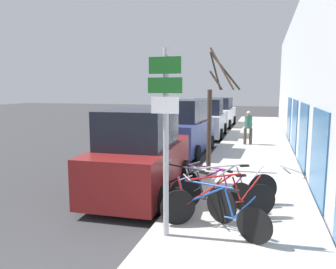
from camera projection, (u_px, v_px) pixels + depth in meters
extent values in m
plane|color=#333335|center=(184.00, 159.00, 12.95)|extent=(80.00, 80.00, 0.00)
cube|color=#ADA89E|center=(254.00, 148.00, 14.88)|extent=(3.20, 32.00, 0.15)
cube|color=#B2B7C1|center=(299.00, 77.00, 13.94)|extent=(0.20, 32.00, 6.50)
cube|color=#26598C|center=(318.00, 155.00, 7.67)|extent=(0.03, 2.22, 2.13)
cube|color=#26598C|center=(303.00, 136.00, 10.79)|extent=(0.03, 2.22, 2.13)
cube|color=#26598C|center=(294.00, 125.00, 13.91)|extent=(0.03, 2.22, 2.13)
cube|color=#26598C|center=(289.00, 118.00, 17.04)|extent=(0.03, 2.22, 2.13)
cylinder|color=#939399|center=(166.00, 145.00, 5.65)|extent=(0.10, 0.10, 3.28)
cube|color=#19591E|center=(165.00, 65.00, 5.41)|extent=(0.56, 0.02, 0.28)
cube|color=#19591E|center=(165.00, 85.00, 5.45)|extent=(0.60, 0.02, 0.26)
cube|color=white|center=(165.00, 105.00, 5.50)|extent=(0.48, 0.02, 0.28)
cylinder|color=black|center=(179.00, 203.00, 6.56)|extent=(0.61, 0.30, 0.65)
cylinder|color=black|center=(254.00, 225.00, 5.51)|extent=(0.61, 0.30, 0.65)
cylinder|color=#1E4799|center=(204.00, 195.00, 6.12)|extent=(0.85, 0.41, 0.54)
cylinder|color=#1E4799|center=(208.00, 184.00, 6.04)|extent=(0.98, 0.47, 0.08)
cylinder|color=#1E4799|center=(229.00, 203.00, 5.78)|extent=(0.19, 0.11, 0.47)
cylinder|color=#1E4799|center=(239.00, 220.00, 5.69)|extent=(0.53, 0.26, 0.08)
cylinder|color=#1E4799|center=(244.00, 208.00, 5.60)|extent=(0.40, 0.20, 0.52)
cylinder|color=#1E4799|center=(182.00, 191.00, 6.47)|extent=(0.19, 0.11, 0.56)
cube|color=black|center=(234.00, 190.00, 5.70)|extent=(0.22, 0.16, 0.04)
cylinder|color=#99999E|center=(185.00, 178.00, 6.37)|extent=(0.20, 0.41, 0.02)
cylinder|color=black|center=(178.00, 207.00, 6.28)|extent=(0.62, 0.37, 0.69)
cylinder|color=black|center=(260.00, 201.00, 6.65)|extent=(0.62, 0.37, 0.69)
cylinder|color=red|center=(210.00, 189.00, 6.37)|extent=(0.86, 0.50, 0.57)
cylinder|color=red|center=(214.00, 177.00, 6.36)|extent=(0.99, 0.57, 0.09)
cylinder|color=red|center=(236.00, 189.00, 6.50)|extent=(0.20, 0.13, 0.50)
cylinder|color=red|center=(246.00, 201.00, 6.58)|extent=(0.54, 0.32, 0.08)
cylinder|color=red|center=(250.00, 189.00, 6.57)|extent=(0.41, 0.24, 0.55)
cylinder|color=red|center=(182.00, 192.00, 6.26)|extent=(0.19, 0.13, 0.60)
cube|color=black|center=(241.00, 175.00, 6.48)|extent=(0.21, 0.17, 0.04)
cylinder|color=#99999E|center=(187.00, 177.00, 6.24)|extent=(0.23, 0.40, 0.02)
cylinder|color=black|center=(160.00, 185.00, 7.71)|extent=(0.62, 0.40, 0.71)
cylinder|color=black|center=(221.00, 205.00, 6.37)|extent=(0.62, 0.40, 0.71)
cylinder|color=black|center=(180.00, 177.00, 7.16)|extent=(0.90, 0.56, 0.58)
cylinder|color=black|center=(183.00, 167.00, 7.06)|extent=(1.04, 0.65, 0.09)
cylinder|color=black|center=(200.00, 184.00, 6.73)|extent=(0.20, 0.14, 0.51)
cylinder|color=black|center=(209.00, 200.00, 6.60)|extent=(0.57, 0.36, 0.08)
cylinder|color=black|center=(212.00, 189.00, 6.50)|extent=(0.43, 0.27, 0.57)
cylinder|color=black|center=(162.00, 173.00, 7.60)|extent=(0.20, 0.14, 0.61)
cube|color=black|center=(204.00, 173.00, 6.62)|extent=(0.21, 0.17, 0.04)
cylinder|color=#99999E|center=(165.00, 161.00, 7.49)|extent=(0.25, 0.39, 0.02)
cylinder|color=black|center=(186.00, 194.00, 7.09)|extent=(0.64, 0.34, 0.70)
cylinder|color=black|center=(262.00, 189.00, 7.40)|extent=(0.64, 0.34, 0.70)
cylinder|color=#B7B7BC|center=(215.00, 178.00, 7.16)|extent=(0.91, 0.48, 0.58)
cylinder|color=#B7B7BC|center=(220.00, 167.00, 7.14)|extent=(1.05, 0.55, 0.09)
cylinder|color=#B7B7BC|center=(240.00, 178.00, 7.26)|extent=(0.21, 0.13, 0.50)
cylinder|color=#B7B7BC|center=(249.00, 189.00, 7.34)|extent=(0.57, 0.31, 0.08)
cylinder|color=#B7B7BC|center=(253.00, 178.00, 7.32)|extent=(0.43, 0.23, 0.56)
cylinder|color=#B7B7BC|center=(190.00, 180.00, 7.06)|extent=(0.20, 0.12, 0.61)
cube|color=black|center=(245.00, 166.00, 7.24)|extent=(0.21, 0.16, 0.04)
cylinder|color=#99999E|center=(194.00, 166.00, 7.03)|extent=(0.22, 0.40, 0.02)
cylinder|color=black|center=(189.00, 183.00, 8.04)|extent=(0.56, 0.31, 0.61)
cylinder|color=black|center=(242.00, 197.00, 7.03)|extent=(0.56, 0.31, 0.61)
cylinder|color=#8C1E72|center=(208.00, 176.00, 7.62)|extent=(0.76, 0.42, 0.51)
cylinder|color=#8C1E72|center=(211.00, 167.00, 7.54)|extent=(0.88, 0.48, 0.08)
cylinder|color=#8C1E72|center=(225.00, 181.00, 7.29)|extent=(0.18, 0.12, 0.44)
cylinder|color=#8C1E72|center=(232.00, 193.00, 7.20)|extent=(0.48, 0.27, 0.07)
cylinder|color=#8C1E72|center=(235.00, 184.00, 7.12)|extent=(0.36, 0.21, 0.49)
cylinder|color=#8C1E72|center=(192.00, 173.00, 7.96)|extent=(0.17, 0.11, 0.53)
cube|color=black|center=(228.00, 171.00, 7.21)|extent=(0.21, 0.16, 0.04)
cylinder|color=#99999E|center=(194.00, 163.00, 7.87)|extent=(0.22, 0.40, 0.02)
cube|color=maroon|center=(141.00, 166.00, 8.57)|extent=(1.98, 4.21, 1.12)
cube|color=black|center=(139.00, 128.00, 8.27)|extent=(1.71, 2.22, 0.94)
cylinder|color=black|center=(127.00, 168.00, 10.07)|extent=(0.25, 0.67, 0.66)
cylinder|color=black|center=(184.00, 171.00, 9.65)|extent=(0.25, 0.67, 0.66)
cylinder|color=black|center=(87.00, 194.00, 7.61)|extent=(0.25, 0.67, 0.66)
cylinder|color=black|center=(162.00, 200.00, 7.19)|extent=(0.25, 0.67, 0.66)
cube|color=navy|center=(183.00, 135.00, 13.87)|extent=(2.05, 4.34, 1.21)
cube|color=black|center=(182.00, 111.00, 13.56)|extent=(1.77, 2.29, 0.90)
cylinder|color=black|center=(172.00, 140.00, 15.47)|extent=(0.25, 0.64, 0.63)
cylinder|color=black|center=(211.00, 142.00, 14.87)|extent=(0.25, 0.64, 0.63)
cylinder|color=black|center=(151.00, 150.00, 13.00)|extent=(0.25, 0.64, 0.63)
cylinder|color=black|center=(196.00, 153.00, 12.40)|extent=(0.25, 0.64, 0.63)
cube|color=#B2B7BC|center=(208.00, 124.00, 18.63)|extent=(1.90, 4.46, 1.13)
cube|color=black|center=(207.00, 106.00, 18.32)|extent=(1.64, 2.34, 0.86)
cylinder|color=black|center=(196.00, 128.00, 20.21)|extent=(0.25, 0.68, 0.67)
cylinder|color=black|center=(225.00, 129.00, 19.79)|extent=(0.25, 0.68, 0.67)
cylinder|color=black|center=(188.00, 134.00, 17.59)|extent=(0.25, 0.68, 0.67)
cylinder|color=black|center=(220.00, 135.00, 17.17)|extent=(0.25, 0.68, 0.67)
cube|color=silver|center=(220.00, 116.00, 23.85)|extent=(1.82, 4.73, 1.11)
cube|color=black|center=(220.00, 103.00, 23.54)|extent=(1.60, 2.47, 0.79)
cylinder|color=black|center=(212.00, 120.00, 25.54)|extent=(0.23, 0.66, 0.65)
cylinder|color=black|center=(234.00, 120.00, 25.02)|extent=(0.23, 0.66, 0.65)
cylinder|color=black|center=(204.00, 123.00, 22.80)|extent=(0.23, 0.66, 0.65)
cylinder|color=black|center=(229.00, 124.00, 22.28)|extent=(0.23, 0.66, 0.65)
cylinder|color=#4C3D2D|center=(251.00, 136.00, 15.33)|extent=(0.14, 0.14, 0.76)
cylinder|color=#4C3D2D|center=(245.00, 136.00, 15.33)|extent=(0.14, 0.14, 0.76)
cylinder|color=#33664C|center=(248.00, 122.00, 15.23)|extent=(0.35, 0.35, 0.60)
sphere|color=tan|center=(249.00, 113.00, 15.18)|extent=(0.21, 0.21, 0.21)
cylinder|color=#3D2D23|center=(209.00, 130.00, 10.38)|extent=(0.15, 0.15, 2.57)
cylinder|color=#3D2D23|center=(222.00, 68.00, 9.79)|extent=(0.84, 0.52, 1.30)
cylinder|color=#3D2D23|center=(216.00, 72.00, 10.61)|extent=(0.25, 1.14, 1.18)
cylinder|color=#3D2D23|center=(225.00, 71.00, 9.91)|extent=(0.98, 0.22, 1.17)
cylinder|color=#3D2D23|center=(216.00, 81.00, 10.47)|extent=(0.35, 0.79, 0.61)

